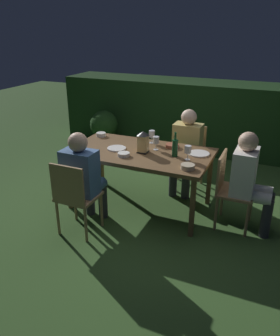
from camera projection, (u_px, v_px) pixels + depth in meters
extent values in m
plane|color=#385B28|center=(140.00, 205.00, 4.41)|extent=(16.00, 16.00, 0.00)
cube|color=brown|center=(140.00, 153.00, 4.12)|extent=(1.73, 0.95, 0.04)
cube|color=brown|center=(69.00, 182.00, 4.22)|extent=(0.05, 0.05, 0.71)
cube|color=brown|center=(192.00, 208.00, 3.64)|extent=(0.05, 0.05, 0.71)
cube|color=brown|center=(101.00, 160.00, 4.91)|extent=(0.05, 0.05, 0.71)
cube|color=brown|center=(209.00, 179.00, 4.32)|extent=(0.05, 0.05, 0.71)
cube|color=#9E7A51|center=(188.00, 158.00, 4.77)|extent=(0.42, 0.40, 0.03)
cube|color=#9E7A51|center=(192.00, 139.00, 4.84)|extent=(0.40, 0.03, 0.42)
cylinder|color=#9E7A51|center=(196.00, 179.00, 4.65)|extent=(0.03, 0.03, 0.42)
cylinder|color=#9E7A51|center=(171.00, 175.00, 4.78)|extent=(0.03, 0.03, 0.42)
cylinder|color=#9E7A51|center=(202.00, 170.00, 4.93)|extent=(0.03, 0.03, 0.42)
cylinder|color=#9E7A51|center=(178.00, 167.00, 5.07)|extent=(0.03, 0.03, 0.42)
cube|color=tan|center=(188.00, 142.00, 4.61)|extent=(0.38, 0.24, 0.50)
sphere|color=beige|center=(189.00, 117.00, 4.48)|extent=(0.21, 0.21, 0.21)
cylinder|color=tan|center=(190.00, 162.00, 4.56)|extent=(0.13, 0.36, 0.13)
cylinder|color=tan|center=(177.00, 160.00, 4.62)|extent=(0.13, 0.36, 0.13)
cylinder|color=#333338|center=(186.00, 183.00, 4.51)|extent=(0.11, 0.11, 0.45)
cylinder|color=#333338|center=(173.00, 180.00, 4.58)|extent=(0.11, 0.11, 0.45)
cube|color=#9E7A51|center=(236.00, 192.00, 3.80)|extent=(0.40, 0.42, 0.03)
cube|color=#9E7A51|center=(221.00, 171.00, 3.78)|extent=(0.03, 0.40, 0.42)
cylinder|color=#9E7A51|center=(251.00, 205.00, 3.98)|extent=(0.03, 0.03, 0.42)
cylinder|color=#9E7A51|center=(247.00, 220.00, 3.68)|extent=(0.03, 0.03, 0.42)
cylinder|color=#9E7A51|center=(222.00, 200.00, 4.11)|extent=(0.03, 0.03, 0.42)
cylinder|color=#9E7A51|center=(216.00, 214.00, 3.80)|extent=(0.03, 0.03, 0.42)
cube|color=white|center=(244.00, 172.00, 3.68)|extent=(0.24, 0.38, 0.50)
sphere|color=#D1A889|center=(248.00, 142.00, 3.54)|extent=(0.21, 0.21, 0.21)
cylinder|color=white|center=(256.00, 190.00, 3.79)|extent=(0.36, 0.13, 0.13)
cylinder|color=white|center=(254.00, 197.00, 3.64)|extent=(0.36, 0.13, 0.13)
cylinder|color=#333338|center=(267.00, 211.00, 3.83)|extent=(0.11, 0.11, 0.45)
cylinder|color=#333338|center=(266.00, 219.00, 3.68)|extent=(0.11, 0.11, 0.45)
cube|color=#9E7A51|center=(79.00, 196.00, 3.71)|extent=(0.42, 0.40, 0.03)
cube|color=#9E7A51|center=(67.00, 185.00, 3.47)|extent=(0.40, 0.02, 0.42)
cylinder|color=#9E7A51|center=(75.00, 204.00, 4.01)|extent=(0.03, 0.03, 0.42)
cylinder|color=#9E7A51|center=(102.00, 210.00, 3.88)|extent=(0.03, 0.03, 0.42)
cylinder|color=#9E7A51|center=(58.00, 218.00, 3.72)|extent=(0.03, 0.03, 0.42)
cylinder|color=#9E7A51|center=(86.00, 225.00, 3.59)|extent=(0.03, 0.03, 0.42)
cube|color=#426699|center=(80.00, 172.00, 3.66)|extent=(0.38, 0.24, 0.50)
sphere|color=#D1A889|center=(78.00, 142.00, 3.52)|extent=(0.21, 0.21, 0.21)
cylinder|color=#426699|center=(82.00, 185.00, 3.90)|extent=(0.13, 0.36, 0.13)
cylinder|color=#426699|center=(95.00, 188.00, 3.84)|extent=(0.13, 0.36, 0.13)
cylinder|color=#333338|center=(90.00, 197.00, 4.13)|extent=(0.11, 0.11, 0.45)
cylinder|color=#333338|center=(103.00, 200.00, 4.07)|extent=(0.11, 0.11, 0.45)
cube|color=black|center=(143.00, 152.00, 4.07)|extent=(0.12, 0.12, 0.01)
cube|color=#F9D17A|center=(143.00, 143.00, 4.02)|extent=(0.11, 0.11, 0.20)
cone|color=black|center=(143.00, 133.00, 3.97)|extent=(0.15, 0.15, 0.05)
cylinder|color=#144723|center=(175.00, 148.00, 3.91)|extent=(0.07, 0.07, 0.20)
cylinder|color=#144723|center=(175.00, 136.00, 3.85)|extent=(0.03, 0.03, 0.09)
cylinder|color=silver|center=(156.00, 150.00, 4.15)|extent=(0.06, 0.06, 0.00)
cylinder|color=silver|center=(156.00, 146.00, 4.14)|extent=(0.01, 0.01, 0.08)
cylinder|color=silver|center=(156.00, 140.00, 4.11)|extent=(0.08, 0.08, 0.08)
cylinder|color=maroon|center=(156.00, 142.00, 4.12)|extent=(0.07, 0.07, 0.03)
cylinder|color=silver|center=(152.00, 143.00, 4.39)|extent=(0.06, 0.06, 0.00)
cylinder|color=silver|center=(152.00, 140.00, 4.37)|extent=(0.01, 0.01, 0.08)
cylinder|color=silver|center=(152.00, 134.00, 4.34)|extent=(0.08, 0.08, 0.08)
cylinder|color=maroon|center=(152.00, 135.00, 4.35)|extent=(0.07, 0.07, 0.03)
cylinder|color=silver|center=(187.00, 160.00, 3.85)|extent=(0.06, 0.06, 0.00)
cylinder|color=silver|center=(188.00, 156.00, 3.83)|extent=(0.01, 0.01, 0.08)
cylinder|color=silver|center=(188.00, 149.00, 3.80)|extent=(0.08, 0.08, 0.08)
cylinder|color=maroon|center=(188.00, 151.00, 3.81)|extent=(0.07, 0.07, 0.03)
cylinder|color=white|center=(199.00, 154.00, 4.01)|extent=(0.25, 0.25, 0.01)
cylinder|color=white|center=(117.00, 148.00, 4.18)|extent=(0.23, 0.23, 0.01)
cylinder|color=#BCAD8E|center=(188.00, 167.00, 3.59)|extent=(0.15, 0.15, 0.05)
cylinder|color=#424C1E|center=(188.00, 166.00, 3.59)|extent=(0.13, 0.13, 0.02)
cylinder|color=silver|center=(101.00, 135.00, 4.64)|extent=(0.13, 0.13, 0.05)
cylinder|color=tan|center=(101.00, 134.00, 4.64)|extent=(0.11, 0.11, 0.02)
cylinder|color=#9E5138|center=(172.00, 146.00, 4.22)|extent=(0.17, 0.17, 0.04)
cylinder|color=#477533|center=(172.00, 145.00, 4.22)|extent=(0.14, 0.14, 0.01)
cylinder|color=silver|center=(124.00, 154.00, 3.95)|extent=(0.14, 0.14, 0.04)
cylinder|color=beige|center=(124.00, 154.00, 3.94)|extent=(0.12, 0.12, 0.01)
cube|color=#193816|center=(194.00, 115.00, 6.31)|extent=(5.04, 0.90, 1.24)
cylinder|color=brown|center=(105.00, 142.00, 6.38)|extent=(0.35, 0.35, 0.25)
sphere|color=#1E4219|center=(104.00, 125.00, 6.25)|extent=(0.52, 0.52, 0.52)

